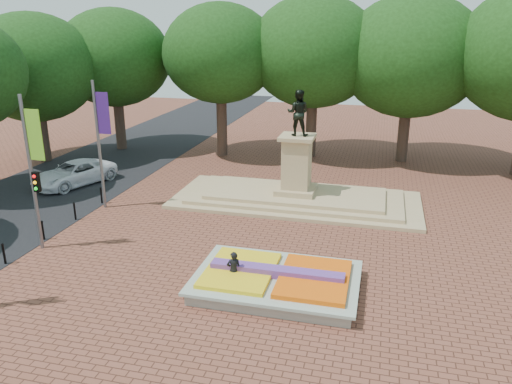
{
  "coord_description": "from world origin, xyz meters",
  "views": [
    {
      "loc": [
        4.47,
        -18.78,
        9.82
      ],
      "look_at": [
        -1.06,
        2.88,
        2.2
      ],
      "focal_mm": 35.0,
      "sensor_mm": 36.0,
      "label": 1
    }
  ],
  "objects": [
    {
      "name": "asphalt_street",
      "position": [
        -15.0,
        5.0,
        0.01
      ],
      "size": [
        9.0,
        90.0,
        0.02
      ],
      "primitive_type": "cube",
      "color": "black",
      "rests_on": "ground"
    },
    {
      "name": "monument",
      "position": [
        0.0,
        8.0,
        0.88
      ],
      "size": [
        14.0,
        6.0,
        6.4
      ],
      "color": "tan",
      "rests_on": "ground"
    },
    {
      "name": "bollard_row",
      "position": [
        -10.7,
        -1.5,
        0.53
      ],
      "size": [
        0.12,
        13.12,
        0.98
      ],
      "color": "black",
      "rests_on": "ground"
    },
    {
      "name": "van",
      "position": [
        -14.21,
        7.72,
        0.74
      ],
      "size": [
        4.25,
        5.87,
        1.48
      ],
      "primitive_type": "imported",
      "rotation": [
        0.0,
        0.0,
        -0.38
      ],
      "color": "white",
      "rests_on": "ground"
    },
    {
      "name": "pedestrian",
      "position": [
        -0.63,
        -2.28,
        0.76
      ],
      "size": [
        0.65,
        0.55,
        1.52
      ],
      "primitive_type": "imported",
      "rotation": [
        0.0,
        0.0,
        3.54
      ],
      "color": "black",
      "rests_on": "ground"
    },
    {
      "name": "tree_row_back",
      "position": [
        2.33,
        18.0,
        6.67
      ],
      "size": [
        44.8,
        8.8,
        10.43
      ],
      "color": "#35261D",
      "rests_on": "ground"
    },
    {
      "name": "ground",
      "position": [
        0.0,
        0.0,
        0.0
      ],
      "size": [
        90.0,
        90.0,
        0.0
      ],
      "primitive_type": "plane",
      "color": "brown",
      "rests_on": "ground"
    },
    {
      "name": "flower_bed",
      "position": [
        1.03,
        -2.0,
        0.38
      ],
      "size": [
        6.3,
        4.3,
        0.91
      ],
      "color": "gray",
      "rests_on": "ground"
    },
    {
      "name": "banner_poles",
      "position": [
        -10.08,
        -1.31,
        3.88
      ],
      "size": [
        0.88,
        11.17,
        7.0
      ],
      "color": "slate",
      "rests_on": "ground"
    }
  ]
}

